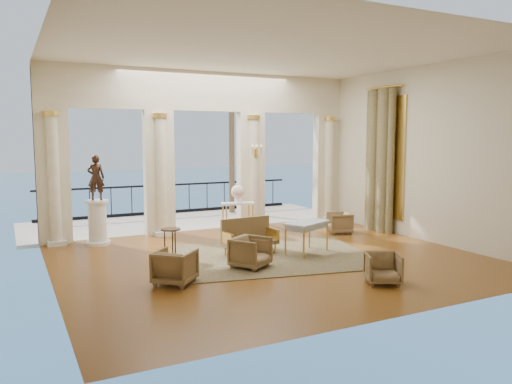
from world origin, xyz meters
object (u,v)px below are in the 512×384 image
armchair_c (339,222)px  armchair_b (383,267)px  armchair_a (251,251)px  console_table (238,208)px  pedestal (98,223)px  statue (96,178)px  armchair_d (175,265)px  settee (249,236)px  game_table (307,225)px  side_table (171,233)px

armchair_c → armchair_b: bearing=-5.3°
armchair_a → console_table: size_ratio=0.73×
armchair_b → pedestal: size_ratio=0.56×
pedestal → console_table: size_ratio=1.16×
armchair_a → statue: size_ratio=0.62×
armchair_b → armchair_c: 4.78m
pedestal → console_table: bearing=-3.4°
armchair_d → statue: statue is taller
armchair_d → settee: settee is taller
game_table → armchair_a: bearing=173.1°
settee → side_table: 1.79m
armchair_c → pedestal: pedestal is taller
armchair_d → pedestal: 4.18m
side_table → console_table: bearing=39.5°
armchair_b → statue: 7.26m
pedestal → settee: bearing=-41.9°
armchair_c → armchair_d: armchair_d is taller
pedestal → statue: (-0.00, 0.00, 1.14)m
armchair_d → side_table: bearing=-61.7°
armchair_a → console_table: (1.33, 3.50, 0.36)m
armchair_d → game_table: bearing=-121.9°
settee → armchair_d: bearing=-149.6°
side_table → pedestal: bearing=116.1°
pedestal → console_table: pedestal is taller
pedestal → statue: bearing=180.0°
armchair_a → armchair_c: bearing=-2.9°
statue → console_table: (3.76, -0.22, -0.97)m
armchair_a → statue: (-2.43, 3.72, 1.33)m
armchair_d → statue: size_ratio=0.62×
armchair_a → armchair_c: size_ratio=1.10×
armchair_b → pedestal: bearing=154.0°
armchair_c → armchair_d: size_ratio=0.92×
armchair_c → statue: (-6.27, 1.54, 1.36)m
armchair_d → console_table: size_ratio=0.73×
game_table → pedestal: bearing=118.2°
armchair_a → side_table: 1.88m
armchair_b → side_table: size_ratio=0.90×
armchair_d → game_table: (3.45, 0.92, 0.32)m
armchair_d → console_table: 4.97m
settee → game_table: bearing=-28.3°
armchair_a → pedestal: size_ratio=0.63×
armchair_d → pedestal: size_ratio=0.63×
pedestal → statue: size_ratio=0.99×
armchair_c → console_table: console_table is taller
statue → side_table: statue is taller
armchair_a → armchair_c: (3.84, 2.18, -0.03)m
pedestal → armchair_d: bearing=-80.4°
settee → armchair_b: bearing=-72.8°
armchair_b → console_table: bearing=122.4°
game_table → pedestal: 5.23m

